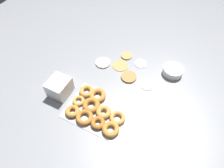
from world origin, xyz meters
The scene contains 10 objects.
ground_plane centered at (0.00, 0.00, 0.00)m, with size 3.00×3.00×0.00m, color gray.
pancake_0 centered at (-0.03, 0.13, 0.00)m, with size 0.12×0.12×0.01m, color tan.
pancake_1 centered at (0.07, 0.06, 0.01)m, with size 0.11×0.11×0.01m, color #B27F42.
pancake_2 centered at (0.21, 0.05, 0.00)m, with size 0.10×0.10×0.01m, color beige.
pancake_3 centered at (-0.03, 0.25, 0.01)m, with size 0.09×0.09×0.01m, color tan.
pancake_4 centered at (0.09, 0.22, 0.00)m, with size 0.09×0.09×0.01m, color beige.
pancake_5 centered at (-0.16, 0.10, 0.01)m, with size 0.11×0.11×0.01m, color beige.
donut_tray centered at (-0.01, -0.29, 0.02)m, with size 0.39×0.30×0.04m.
batter_bowl centered at (0.34, 0.24, 0.03)m, with size 0.15×0.15×0.05m.
container_stack centered at (-0.29, -0.27, 0.06)m, with size 0.13×0.14×0.12m.
Camera 1 is at (0.38, -0.82, 1.11)m, focal length 32.00 mm.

